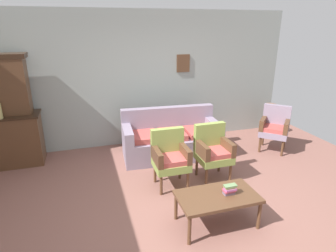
{
  "coord_description": "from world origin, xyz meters",
  "views": [
    {
      "loc": [
        -1.18,
        -3.06,
        2.4
      ],
      "look_at": [
        0.11,
        1.11,
        0.85
      ],
      "focal_mm": 30.44,
      "sensor_mm": 36.0,
      "label": 1
    }
  ],
  "objects_px": {
    "side_cabinet": "(9,140)",
    "floral_couch": "(171,140)",
    "floor_vase_by_wall": "(269,120)",
    "armchair_by_doorway": "(213,150)",
    "wingback_chair_by_fireplace": "(275,126)",
    "coffee_table": "(217,198)",
    "armchair_near_couch_end": "(170,156)",
    "book_stack_on_table": "(229,189)"
  },
  "relations": [
    {
      "from": "armchair_near_couch_end",
      "to": "floor_vase_by_wall",
      "type": "relative_size",
      "value": 1.24
    },
    {
      "from": "wingback_chair_by_fireplace",
      "to": "book_stack_on_table",
      "type": "height_order",
      "value": "wingback_chair_by_fireplace"
    },
    {
      "from": "armchair_by_doorway",
      "to": "wingback_chair_by_fireplace",
      "type": "height_order",
      "value": "same"
    },
    {
      "from": "floral_couch",
      "to": "armchair_near_couch_end",
      "type": "xyz_separation_m",
      "value": [
        -0.35,
        -1.03,
        0.17
      ]
    },
    {
      "from": "side_cabinet",
      "to": "wingback_chair_by_fireplace",
      "type": "bearing_deg",
      "value": -9.82
    },
    {
      "from": "armchair_by_doorway",
      "to": "wingback_chair_by_fireplace",
      "type": "bearing_deg",
      "value": 21.41
    },
    {
      "from": "armchair_by_doorway",
      "to": "coffee_table",
      "type": "xyz_separation_m",
      "value": [
        -0.46,
        -1.1,
        -0.12
      ]
    },
    {
      "from": "floor_vase_by_wall",
      "to": "floral_couch",
      "type": "bearing_deg",
      "value": -170.9
    },
    {
      "from": "armchair_by_doorway",
      "to": "coffee_table",
      "type": "height_order",
      "value": "armchair_by_doorway"
    },
    {
      "from": "side_cabinet",
      "to": "coffee_table",
      "type": "xyz_separation_m",
      "value": [
        2.8,
        -2.61,
        -0.09
      ]
    },
    {
      "from": "floral_couch",
      "to": "wingback_chair_by_fireplace",
      "type": "bearing_deg",
      "value": -9.84
    },
    {
      "from": "wingback_chair_by_fireplace",
      "to": "floor_vase_by_wall",
      "type": "bearing_deg",
      "value": 60.41
    },
    {
      "from": "floral_couch",
      "to": "floor_vase_by_wall",
      "type": "distance_m",
      "value": 2.51
    },
    {
      "from": "book_stack_on_table",
      "to": "wingback_chair_by_fireplace",
      "type": "bearing_deg",
      "value": 41.88
    },
    {
      "from": "floral_couch",
      "to": "wingback_chair_by_fireplace",
      "type": "height_order",
      "value": "same"
    },
    {
      "from": "side_cabinet",
      "to": "armchair_by_doorway",
      "type": "bearing_deg",
      "value": -24.75
    },
    {
      "from": "armchair_near_couch_end",
      "to": "book_stack_on_table",
      "type": "distance_m",
      "value": 1.17
    },
    {
      "from": "floral_couch",
      "to": "armchair_by_doorway",
      "type": "xyz_separation_m",
      "value": [
        0.39,
        -1.01,
        0.17
      ]
    },
    {
      "from": "coffee_table",
      "to": "armchair_by_doorway",
      "type": "bearing_deg",
      "value": 67.33
    },
    {
      "from": "wingback_chair_by_fireplace",
      "to": "coffee_table",
      "type": "distance_m",
      "value": 2.76
    },
    {
      "from": "floor_vase_by_wall",
      "to": "coffee_table",
      "type": "bearing_deg",
      "value": -135.51
    },
    {
      "from": "coffee_table",
      "to": "book_stack_on_table",
      "type": "xyz_separation_m",
      "value": [
        0.15,
        -0.02,
        0.11
      ]
    },
    {
      "from": "side_cabinet",
      "to": "wingback_chair_by_fireplace",
      "type": "relative_size",
      "value": 1.28
    },
    {
      "from": "floral_couch",
      "to": "armchair_by_doorway",
      "type": "height_order",
      "value": "same"
    },
    {
      "from": "side_cabinet",
      "to": "floral_couch",
      "type": "bearing_deg",
      "value": -9.8
    },
    {
      "from": "armchair_near_couch_end",
      "to": "wingback_chair_by_fireplace",
      "type": "xyz_separation_m",
      "value": [
        2.4,
        0.68,
        0.0
      ]
    },
    {
      "from": "side_cabinet",
      "to": "floor_vase_by_wall",
      "type": "distance_m",
      "value": 5.36
    },
    {
      "from": "floral_couch",
      "to": "floor_vase_by_wall",
      "type": "bearing_deg",
      "value": 9.1
    },
    {
      "from": "wingback_chair_by_fireplace",
      "to": "coffee_table",
      "type": "height_order",
      "value": "wingback_chair_by_fireplace"
    },
    {
      "from": "armchair_by_doorway",
      "to": "book_stack_on_table",
      "type": "height_order",
      "value": "armchair_by_doorway"
    },
    {
      "from": "side_cabinet",
      "to": "floor_vase_by_wall",
      "type": "bearing_deg",
      "value": -1.07
    },
    {
      "from": "armchair_by_doorway",
      "to": "book_stack_on_table",
      "type": "relative_size",
      "value": 5.61
    },
    {
      "from": "wingback_chair_by_fireplace",
      "to": "floor_vase_by_wall",
      "type": "relative_size",
      "value": 1.24
    },
    {
      "from": "armchair_near_couch_end",
      "to": "armchair_by_doorway",
      "type": "bearing_deg",
      "value": 2.0
    },
    {
      "from": "side_cabinet",
      "to": "book_stack_on_table",
      "type": "height_order",
      "value": "side_cabinet"
    },
    {
      "from": "book_stack_on_table",
      "to": "armchair_by_doorway",
      "type": "bearing_deg",
      "value": 74.45
    },
    {
      "from": "floor_vase_by_wall",
      "to": "armchair_near_couch_end",
      "type": "bearing_deg",
      "value": -153.14
    },
    {
      "from": "side_cabinet",
      "to": "book_stack_on_table",
      "type": "distance_m",
      "value": 3.95
    },
    {
      "from": "side_cabinet",
      "to": "floor_vase_by_wall",
      "type": "relative_size",
      "value": 1.59
    },
    {
      "from": "wingback_chair_by_fireplace",
      "to": "floor_vase_by_wall",
      "type": "xyz_separation_m",
      "value": [
        0.43,
        0.75,
        -0.13
      ]
    },
    {
      "from": "wingback_chair_by_fireplace",
      "to": "floor_vase_by_wall",
      "type": "distance_m",
      "value": 0.88
    },
    {
      "from": "side_cabinet",
      "to": "wingback_chair_by_fireplace",
      "type": "distance_m",
      "value": 5.0
    }
  ]
}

